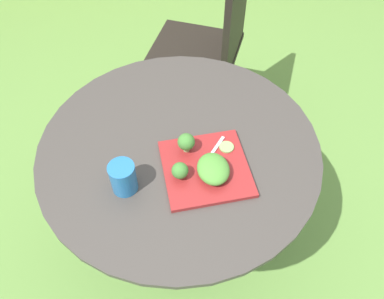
{
  "coord_description": "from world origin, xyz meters",
  "views": [
    {
      "loc": [
        -0.12,
        -0.8,
        1.7
      ],
      "look_at": [
        0.03,
        -0.06,
        0.74
      ],
      "focal_mm": 36.38,
      "sensor_mm": 36.0,
      "label": 1
    }
  ],
  "objects": [
    {
      "name": "salad_plate",
      "position": [
        0.06,
        -0.11,
        0.71
      ],
      "size": [
        0.26,
        0.26,
        0.01
      ],
      "primitive_type": "cube",
      "color": "maroon",
      "rests_on": "patio_table"
    },
    {
      "name": "patio_table",
      "position": [
        0.0,
        0.0,
        0.46
      ],
      "size": [
        0.94,
        0.94,
        0.7
      ],
      "color": "#423D38",
      "rests_on": "ground_plane"
    },
    {
      "name": "ground_plane",
      "position": [
        0.0,
        0.0,
        0.0
      ],
      "size": [
        12.0,
        12.0,
        0.0
      ],
      "primitive_type": "plane",
      "color": "#669342"
    },
    {
      "name": "lettuce_mound",
      "position": [
        0.08,
        -0.14,
        0.74
      ],
      "size": [
        0.1,
        0.12,
        0.05
      ],
      "primitive_type": "ellipsoid",
      "color": "#519338",
      "rests_on": "salad_plate"
    },
    {
      "name": "patio_chair",
      "position": [
        0.3,
        0.78,
        0.53
      ],
      "size": [
        0.59,
        0.59,
        0.9
      ],
      "color": "black",
      "rests_on": "ground_plane"
    },
    {
      "name": "cucumber_slice_0",
      "position": [
        0.15,
        -0.05,
        0.72
      ],
      "size": [
        0.05,
        0.05,
        0.01
      ],
      "primitive_type": "cylinder",
      "color": "#8EB766",
      "rests_on": "salad_plate"
    },
    {
      "name": "broccoli_floret_0",
      "position": [
        0.02,
        -0.03,
        0.76
      ],
      "size": [
        0.06,
        0.06,
        0.07
      ],
      "color": "#99B770",
      "rests_on": "salad_plate"
    },
    {
      "name": "broccoli_floret_1",
      "position": [
        -0.02,
        -0.13,
        0.75
      ],
      "size": [
        0.05,
        0.05,
        0.06
      ],
      "color": "#99B770",
      "rests_on": "salad_plate"
    },
    {
      "name": "drinking_glass",
      "position": [
        -0.19,
        -0.13,
        0.75
      ],
      "size": [
        0.08,
        0.08,
        0.1
      ],
      "color": "#236BA8",
      "rests_on": "patio_table"
    },
    {
      "name": "fork",
      "position": [
        0.09,
        -0.08,
        0.72
      ],
      "size": [
        0.11,
        0.13,
        0.0
      ],
      "color": "silver",
      "rests_on": "salad_plate"
    }
  ]
}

